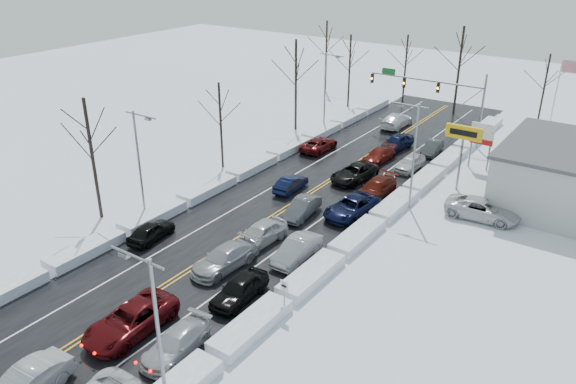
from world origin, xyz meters
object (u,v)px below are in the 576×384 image
Objects in this scene: traffic_signal_mast at (437,91)px; oncoming_car_0 at (291,190)px; flagpole at (557,99)px; tires_plus_sign at (463,137)px.

oncoming_car_0 is (-5.18, -20.83, -5.48)m from traffic_signal_mast.
flagpole is 2.47× the size of oncoming_car_0.
oncoming_car_0 is (-12.23, -8.83, -4.99)m from tires_plus_sign.
traffic_signal_mast is 22.15m from oncoming_car_0.
flagpole reaches higher than traffic_signal_mast.
traffic_signal_mast is 2.21× the size of tires_plus_sign.
tires_plus_sign is (7.05, -12.00, -0.49)m from traffic_signal_mast.
flagpole is at bearing -129.18° from oncoming_car_0.
oncoming_car_0 is (-16.90, -22.84, -5.93)m from flagpole.
flagpole reaches higher than oncoming_car_0.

